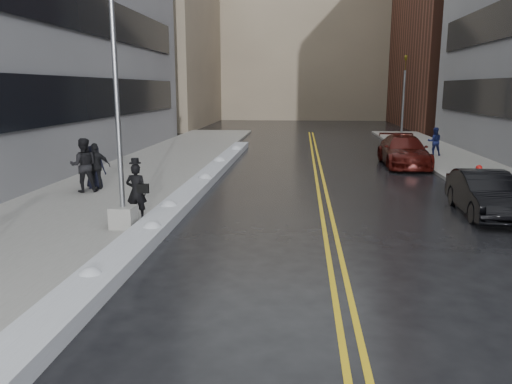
% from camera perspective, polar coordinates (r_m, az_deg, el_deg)
% --- Properties ---
extents(ground, '(160.00, 160.00, 0.00)m').
position_cam_1_polar(ground, '(11.97, -3.01, -7.74)').
color(ground, black).
rests_on(ground, ground).
extents(sidewalk_west, '(5.50, 50.00, 0.15)m').
position_cam_1_polar(sidewalk_west, '(22.76, -13.84, 1.53)').
color(sidewalk_west, gray).
rests_on(sidewalk_west, ground).
extents(sidewalk_east, '(4.00, 50.00, 0.15)m').
position_cam_1_polar(sidewalk_east, '(23.09, 26.34, 0.79)').
color(sidewalk_east, gray).
rests_on(sidewalk_east, ground).
extents(lane_line_left, '(0.12, 50.00, 0.01)m').
position_cam_1_polar(lane_line_left, '(21.55, 6.99, 1.03)').
color(lane_line_left, gold).
rests_on(lane_line_left, ground).
extents(lane_line_right, '(0.12, 50.00, 0.01)m').
position_cam_1_polar(lane_line_right, '(21.56, 7.79, 1.02)').
color(lane_line_right, gold).
rests_on(lane_line_right, ground).
extents(snow_ridge, '(0.90, 30.00, 0.34)m').
position_cam_1_polar(snow_ridge, '(19.96, -6.73, 0.67)').
color(snow_ridge, silver).
rests_on(snow_ridge, ground).
extents(building_west_far, '(14.00, 22.00, 18.00)m').
position_cam_1_polar(building_west_far, '(57.98, -12.54, 16.49)').
color(building_west_far, gray).
rests_on(building_west_far, ground).
extents(building_far, '(36.00, 16.00, 22.00)m').
position_cam_1_polar(building_far, '(71.51, 5.72, 17.38)').
color(building_far, gray).
rests_on(building_far, ground).
extents(lamppost, '(0.65, 0.65, 7.62)m').
position_cam_1_polar(lamppost, '(14.14, -15.36, 5.43)').
color(lamppost, gray).
rests_on(lamppost, sidewalk_west).
extents(fire_hydrant, '(0.26, 0.26, 0.73)m').
position_cam_1_polar(fire_hydrant, '(22.67, 24.09, 2.02)').
color(fire_hydrant, maroon).
rests_on(fire_hydrant, sidewalk_east).
extents(traffic_signal, '(0.16, 0.20, 6.00)m').
position_cam_1_polar(traffic_signal, '(35.83, 16.51, 10.38)').
color(traffic_signal, gray).
rests_on(traffic_signal, sidewalk_east).
extents(pedestrian_fedora, '(0.63, 0.42, 1.68)m').
position_cam_1_polar(pedestrian_fedora, '(15.19, -13.50, 0.04)').
color(pedestrian_fedora, black).
rests_on(pedestrian_fedora, sidewalk_west).
extents(pedestrian_b, '(1.19, 1.06, 2.03)m').
position_cam_1_polar(pedestrian_b, '(19.77, -19.09, 2.92)').
color(pedestrian_b, black).
rests_on(pedestrian_b, sidewalk_west).
extents(pedestrian_c, '(0.83, 0.54, 1.70)m').
position_cam_1_polar(pedestrian_c, '(20.37, -17.99, 2.76)').
color(pedestrian_c, black).
rests_on(pedestrian_c, sidewalk_west).
extents(pedestrian_d, '(1.14, 0.79, 1.79)m').
position_cam_1_polar(pedestrian_d, '(20.17, -17.81, 2.81)').
color(pedestrian_d, black).
rests_on(pedestrian_d, sidewalk_west).
extents(pedestrian_east, '(0.80, 0.63, 1.62)m').
position_cam_1_polar(pedestrian_east, '(30.81, 19.73, 5.46)').
color(pedestrian_east, navy).
rests_on(pedestrian_east, sidewalk_east).
extents(car_black, '(1.64, 4.30, 1.40)m').
position_cam_1_polar(car_black, '(17.46, 24.69, -0.18)').
color(car_black, black).
rests_on(car_black, ground).
extents(car_maroon, '(2.24, 5.40, 1.56)m').
position_cam_1_polar(car_maroon, '(27.14, 16.53, 4.51)').
color(car_maroon, '#3A0C09').
rests_on(car_maroon, ground).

